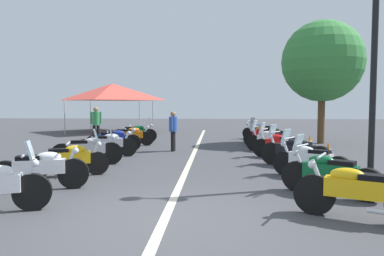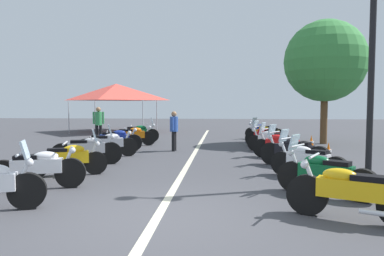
{
  "view_description": "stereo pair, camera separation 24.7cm",
  "coord_description": "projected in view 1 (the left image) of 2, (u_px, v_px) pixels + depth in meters",
  "views": [
    {
      "loc": [
        -5.63,
        -0.81,
        1.83
      ],
      "look_at": [
        6.74,
        0.0,
        1.02
      ],
      "focal_mm": 33.93,
      "sensor_mm": 36.0,
      "label": 1
    },
    {
      "loc": [
        -5.63,
        -1.06,
        1.83
      ],
      "look_at": [
        6.74,
        0.0,
        1.02
      ],
      "focal_mm": 33.93,
      "sensor_mm": 36.0,
      "label": 2
    }
  ],
  "objects": [
    {
      "name": "motorcycle_left_row_1",
      "position": [
        41.0,
        169.0,
        7.74
      ],
      "size": [
        0.83,
        1.98,
        1.01
      ],
      "rotation": [
        0.0,
        0.0,
        -1.28
      ],
      "color": "black",
      "rests_on": "ground_plane"
    },
    {
      "name": "motorcycle_left_row_5",
      "position": [
        114.0,
        139.0,
        14.17
      ],
      "size": [
        0.7,
        2.13,
        1.0
      ],
      "rotation": [
        0.0,
        0.0,
        -1.38
      ],
      "color": "black",
      "rests_on": "ground_plane"
    },
    {
      "name": "motorcycle_left_row_3",
      "position": [
        88.0,
        149.0,
        10.88
      ],
      "size": [
        0.87,
        2.05,
        1.23
      ],
      "rotation": [
        0.0,
        0.0,
        -1.26
      ],
      "color": "black",
      "rests_on": "ground_plane"
    },
    {
      "name": "traffic_cone_1",
      "position": [
        328.0,
        152.0,
        11.77
      ],
      "size": [
        0.36,
        0.36,
        0.61
      ],
      "color": "orange",
      "rests_on": "ground_plane"
    },
    {
      "name": "motorcycle_right_row_6",
      "position": [
        265.0,
        137.0,
        15.4
      ],
      "size": [
        1.37,
        1.77,
        1.01
      ],
      "rotation": [
        0.0,
        0.0,
        0.93
      ],
      "color": "black",
      "rests_on": "ground_plane"
    },
    {
      "name": "motorcycle_left_row_6",
      "position": [
        130.0,
        136.0,
        15.94
      ],
      "size": [
        0.88,
        2.07,
        1.0
      ],
      "rotation": [
        0.0,
        0.0,
        -1.27
      ],
      "color": "black",
      "rests_on": "ground_plane"
    },
    {
      "name": "motorcycle_right_row_5",
      "position": [
        271.0,
        140.0,
        13.91
      ],
      "size": [
        1.13,
        1.87,
        1.2
      ],
      "rotation": [
        0.0,
        0.0,
        1.07
      ],
      "color": "black",
      "rests_on": "ground_plane"
    },
    {
      "name": "motorcycle_right_row_0",
      "position": [
        358.0,
        191.0,
        5.7
      ],
      "size": [
        1.05,
        1.88,
        1.02
      ],
      "rotation": [
        0.0,
        0.0,
        1.11
      ],
      "color": "black",
      "rests_on": "ground_plane"
    },
    {
      "name": "bystander_0",
      "position": [
        96.0,
        122.0,
        17.04
      ],
      "size": [
        0.32,
        0.51,
        1.71
      ],
      "rotation": [
        0.0,
        0.0,
        3.42
      ],
      "color": "black",
      "rests_on": "ground_plane"
    },
    {
      "name": "motorcycle_right_row_8",
      "position": [
        261.0,
        131.0,
        18.79
      ],
      "size": [
        1.2,
        1.92,
        0.98
      ],
      "rotation": [
        0.0,
        0.0,
        1.05
      ],
      "color": "black",
      "rests_on": "ground_plane"
    },
    {
      "name": "motorcycle_left_row_7",
      "position": [
        135.0,
        133.0,
        17.54
      ],
      "size": [
        0.68,
        2.13,
        1.21
      ],
      "rotation": [
        0.0,
        0.0,
        -1.39
      ],
      "color": "black",
      "rests_on": "ground_plane"
    },
    {
      "name": "motorcycle_left_row_4",
      "position": [
        107.0,
        144.0,
        12.52
      ],
      "size": [
        1.0,
        2.03,
        1.01
      ],
      "rotation": [
        0.0,
        0.0,
        -1.19
      ],
      "color": "black",
      "rests_on": "ground_plane"
    },
    {
      "name": "motorcycle_right_row_1",
      "position": [
        329.0,
        173.0,
        7.23
      ],
      "size": [
        1.25,
        1.74,
        1.21
      ],
      "rotation": [
        0.0,
        0.0,
        0.97
      ],
      "color": "black",
      "rests_on": "ground_plane"
    },
    {
      "name": "motorcycle_right_row_3",
      "position": [
        294.0,
        151.0,
        10.58
      ],
      "size": [
        1.37,
        1.84,
        1.23
      ],
      "rotation": [
        0.0,
        0.0,
        0.95
      ],
      "color": "black",
      "rests_on": "ground_plane"
    },
    {
      "name": "motorcycle_right_row_7",
      "position": [
        265.0,
        133.0,
        17.03
      ],
      "size": [
        1.26,
        1.79,
        1.21
      ],
      "rotation": [
        0.0,
        0.0,
        0.98
      ],
      "color": "black",
      "rests_on": "ground_plane"
    },
    {
      "name": "motorcycle_right_row_4",
      "position": [
        281.0,
        145.0,
        12.29
      ],
      "size": [
        1.08,
        1.91,
        1.21
      ],
      "rotation": [
        0.0,
        0.0,
        1.11
      ],
      "color": "black",
      "rests_on": "ground_plane"
    },
    {
      "name": "lane_centre_stripe",
      "position": [
        192.0,
        158.0,
        12.41
      ],
      "size": [
        26.41,
        0.16,
        0.01
      ],
      "primitive_type": "cube",
      "color": "beige",
      "rests_on": "ground_plane"
    },
    {
      "name": "ground_plane",
      "position": [
        164.0,
        219.0,
        5.78
      ],
      "size": [
        80.0,
        80.0,
        0.0
      ],
      "primitive_type": "plane",
      "color": "#424247"
    },
    {
      "name": "motorcycle_left_row_2",
      "position": [
        69.0,
        159.0,
        9.19
      ],
      "size": [
        0.99,
        1.92,
        1.19
      ],
      "rotation": [
        0.0,
        0.0,
        -1.17
      ],
      "color": "black",
      "rests_on": "ground_plane"
    },
    {
      "name": "motorcycle_right_row_2",
      "position": [
        309.0,
        160.0,
        8.96
      ],
      "size": [
        1.29,
        1.68,
        1.2
      ],
      "rotation": [
        0.0,
        0.0,
        0.94
      ],
      "color": "black",
      "rests_on": "ground_plane"
    },
    {
      "name": "roadside_tree_0",
      "position": [
        322.0,
        61.0,
        16.73
      ],
      "size": [
        3.73,
        3.73,
        5.69
      ],
      "color": "brown",
      "rests_on": "ground_plane"
    },
    {
      "name": "street_lamp_twin_globe",
      "position": [
        375.0,
        23.0,
        8.16
      ],
      "size": [
        0.32,
        1.22,
        5.45
      ],
      "color": "black",
      "rests_on": "ground_plane"
    },
    {
      "name": "traffic_cone_2",
      "position": [
        310.0,
        143.0,
        14.48
      ],
      "size": [
        0.36,
        0.36,
        0.61
      ],
      "color": "orange",
      "rests_on": "ground_plane"
    },
    {
      "name": "bystander_1",
      "position": [
        173.0,
        128.0,
        14.16
      ],
      "size": [
        0.53,
        0.32,
        1.56
      ],
      "rotation": [
        0.0,
        0.0,
        4.58
      ],
      "color": "black",
      "rests_on": "ground_plane"
    },
    {
      "name": "event_tent",
      "position": [
        112.0,
        92.0,
        24.01
      ],
      "size": [
        5.12,
        5.12,
        3.2
      ],
      "color": "#E54C3F",
      "rests_on": "ground_plane"
    }
  ]
}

